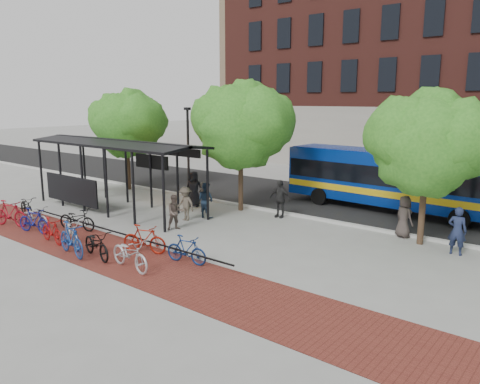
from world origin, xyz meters
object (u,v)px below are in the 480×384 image
Objects in this scene: bike_1 at (10,213)px; bike_3 at (34,221)px; bike_10 at (130,254)px; pedestrian_1 at (204,197)px; bus at (394,177)px; pedestrian_7 at (457,231)px; bike_4 at (77,219)px; pedestrian_4 at (280,199)px; bike_8 at (97,244)px; pedestrian_2 at (206,200)px; bus_shelter at (114,151)px; pedestrian_0 at (194,189)px; tree_b at (243,122)px; lamp_post_left at (188,151)px; pedestrian_6 at (404,217)px; tree_a at (128,121)px; bike_2 at (35,217)px; tree_c at (431,140)px; pedestrian_3 at (185,204)px; bike_0 at (27,207)px; bike_5 at (52,231)px; bike_9 at (144,239)px; bike_6 at (72,232)px; bike_11 at (186,250)px; pedestrian_8 at (175,212)px.

bike_1 reaches higher than bike_3.
pedestrian_1 reaches higher than bike_10.
bus is 6.33× the size of pedestrian_7.
bike_10 is at bearing -107.37° from bike_1.
bike_4 is 9.21m from pedestrian_4.
bike_8 is 1.16× the size of pedestrian_2.
bus_shelter is 9.46m from bike_10.
bus_shelter is 8.09m from bike_8.
pedestrian_4 is (4.82, 0.90, -0.03)m from pedestrian_0.
pedestrian_1 reaches higher than bike_8.
lamp_post_left is (-4.10, 0.25, -1.71)m from tree_b.
tree_a is at bearing 30.47° from pedestrian_6.
bike_3 is 0.97× the size of pedestrian_4.
bike_2 is (0.17, -4.47, -2.51)m from bus_shelter.
tree_c is at bearing -23.09° from pedestrian_7.
bike_4 is 4.79m from pedestrian_3.
pedestrian_7 reaches higher than bike_0.
bike_10 is at bearing 87.64° from pedestrian_6.
bike_10 reaches higher than bike_5.
pedestrian_7 reaches higher than bike_5.
pedestrian_1 is at bearing 3.05° from pedestrian_7.
bike_10 is (7.41, -0.63, 0.05)m from bike_2.
bus reaches higher than bike_9.
bike_10 is (3.78, -0.18, -0.03)m from bike_6.
pedestrian_6 is (11.33, 7.81, 0.37)m from bike_4.
bike_2 is at bearing 47.51° from bike_3.
tree_c reaches higher than bike_0.
bike_8 is 1.20× the size of bike_11.
bike_8 is at bearing -41.78° from bus_shelter.
bus_shelter reaches higher than bike_0.
pedestrian_8 reaches higher than bike_2.
bike_11 is at bearing -54.57° from bike_6.
pedestrian_0 is at bearing -29.29° from pedestrian_1.
tree_c is 3.43× the size of pedestrian_6.
tree_c is 3.01× the size of bike_8.
bike_2 is 7.60m from pedestrian_2.
bus_shelter is 6.38× the size of bike_5.
bike_0 is at bearing 78.39° from bike_5.
pedestrian_6 reaches higher than bike_5.
bike_6 is at bearing -69.30° from bike_5.
bike_3 is at bearing 94.99° from bike_10.
pedestrian_2 is (5.69, 6.62, 0.26)m from bike_1.
pedestrian_1 reaches higher than bike_9.
pedestrian_4 reaches higher than pedestrian_7.
bike_1 is 9.67m from bike_11.
bike_6 is (2.86, 0.01, 0.03)m from bike_3.
bus is 17.05m from bike_2.
bike_11 is 7.46m from pedestrian_1.
bike_8 is at bearing -83.89° from bike_5.
bike_2 is at bearing 62.65° from pedestrian_6.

